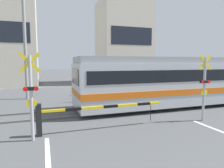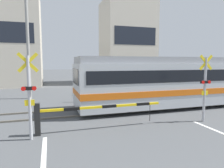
{
  "view_description": "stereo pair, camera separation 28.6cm",
  "coord_description": "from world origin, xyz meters",
  "px_view_note": "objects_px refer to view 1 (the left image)",
  "views": [
    {
      "loc": [
        -3.26,
        0.1,
        2.68
      ],
      "look_at": [
        0.0,
        9.53,
        1.6
      ],
      "focal_mm": 32.0,
      "sensor_mm": 36.0,
      "label": 1
    },
    {
      "loc": [
        -2.98,
        0.01,
        2.68
      ],
      "look_at": [
        0.0,
        9.53,
        1.6
      ],
      "focal_mm": 32.0,
      "sensor_mm": 36.0,
      "label": 2
    }
  ],
  "objects_px": {
    "crossing_barrier_near": "(78,112)",
    "crossing_signal_left": "(31,93)",
    "crossing_barrier_far": "(121,89)",
    "crossing_signal_right": "(204,85)",
    "pedestrian": "(85,84)",
    "commuter_train": "(187,80)"
  },
  "relations": [
    {
      "from": "crossing_barrier_near",
      "to": "crossing_signal_left",
      "type": "distance_m",
      "value": 1.9
    },
    {
      "from": "commuter_train",
      "to": "crossing_signal_right",
      "type": "distance_m",
      "value": 3.62
    },
    {
      "from": "commuter_train",
      "to": "pedestrian",
      "type": "bearing_deg",
      "value": 133.88
    },
    {
      "from": "crossing_signal_right",
      "to": "commuter_train",
      "type": "bearing_deg",
      "value": 62.03
    },
    {
      "from": "crossing_barrier_near",
      "to": "crossing_signal_left",
      "type": "bearing_deg",
      "value": -167.41
    },
    {
      "from": "crossing_signal_left",
      "to": "crossing_signal_right",
      "type": "bearing_deg",
      "value": 0.0
    },
    {
      "from": "crossing_barrier_near",
      "to": "crossing_barrier_far",
      "type": "distance_m",
      "value": 7.03
    },
    {
      "from": "crossing_barrier_near",
      "to": "pedestrian",
      "type": "relative_size",
      "value": 3.17
    },
    {
      "from": "crossing_signal_left",
      "to": "crossing_signal_right",
      "type": "xyz_separation_m",
      "value": [
        7.33,
        0.0,
        0.0
      ]
    },
    {
      "from": "crossing_barrier_near",
      "to": "crossing_signal_right",
      "type": "height_order",
      "value": "crossing_signal_right"
    },
    {
      "from": "commuter_train",
      "to": "crossing_signal_left",
      "type": "distance_m",
      "value": 9.58
    },
    {
      "from": "pedestrian",
      "to": "crossing_signal_left",
      "type": "bearing_deg",
      "value": -112.04
    },
    {
      "from": "crossing_barrier_near",
      "to": "crossing_signal_right",
      "type": "bearing_deg",
      "value": -3.69
    },
    {
      "from": "crossing_barrier_far",
      "to": "crossing_signal_left",
      "type": "bearing_deg",
      "value": -132.95
    },
    {
      "from": "crossing_signal_right",
      "to": "pedestrian",
      "type": "distance_m",
      "value": 9.65
    },
    {
      "from": "crossing_signal_left",
      "to": "pedestrian",
      "type": "xyz_separation_m",
      "value": [
        3.59,
        8.86,
        -0.74
      ]
    },
    {
      "from": "crossing_barrier_far",
      "to": "pedestrian",
      "type": "xyz_separation_m",
      "value": [
        -2.11,
        2.74,
        0.15
      ]
    },
    {
      "from": "crossing_signal_left",
      "to": "crossing_signal_right",
      "type": "distance_m",
      "value": 7.33
    },
    {
      "from": "commuter_train",
      "to": "crossing_barrier_far",
      "type": "xyz_separation_m",
      "value": [
        -3.34,
        2.92,
        -0.83
      ]
    },
    {
      "from": "crossing_barrier_far",
      "to": "crossing_signal_right",
      "type": "height_order",
      "value": "crossing_signal_right"
    },
    {
      "from": "crossing_signal_left",
      "to": "pedestrian",
      "type": "distance_m",
      "value": 9.58
    },
    {
      "from": "crossing_barrier_far",
      "to": "crossing_signal_right",
      "type": "distance_m",
      "value": 6.39
    }
  ]
}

